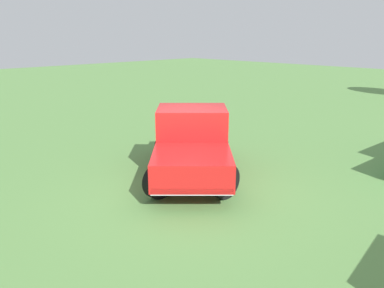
{
  "coord_description": "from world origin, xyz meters",
  "views": [
    {
      "loc": [
        6.16,
        6.36,
        3.7
      ],
      "look_at": [
        -0.75,
        -0.6,
        0.9
      ],
      "focal_mm": 35.74,
      "sensor_mm": 36.0,
      "label": 1
    }
  ],
  "objects": [
    {
      "name": "pickup_truck",
      "position": [
        -0.83,
        -0.68,
        0.96
      ],
      "size": [
        4.56,
        4.57,
        1.84
      ],
      "rotation": [
        0.0,
        0.0,
        0.79
      ],
      "color": "black",
      "rests_on": "ground_plane"
    },
    {
      "name": "ground_plane",
      "position": [
        0.0,
        0.0,
        0.0
      ],
      "size": [
        80.0,
        80.0,
        0.0
      ],
      "primitive_type": "plane",
      "color": "#5B8C47"
    }
  ]
}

